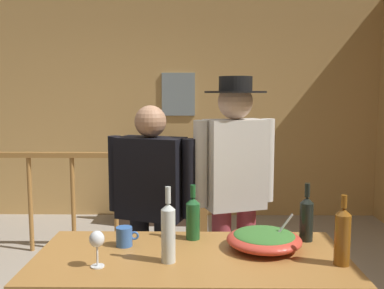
{
  "coord_description": "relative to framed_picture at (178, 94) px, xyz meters",
  "views": [
    {
      "loc": [
        0.22,
        -2.65,
        1.59
      ],
      "look_at": [
        0.19,
        -0.19,
        1.3
      ],
      "focal_mm": 40.52,
      "sensor_mm": 36.0,
      "label": 1
    }
  ],
  "objects": [
    {
      "name": "flat_screen_tv",
      "position": [
        -0.29,
        -0.32,
        -0.88
      ],
      "size": [
        0.67,
        0.12,
        0.46
      ],
      "color": "black",
      "rests_on": "tv_console"
    },
    {
      "name": "wine_bottle_amber",
      "position": [
        0.93,
        -3.53,
        -0.66
      ],
      "size": [
        0.08,
        0.08,
        0.34
      ],
      "color": "brown",
      "rests_on": "serving_table"
    },
    {
      "name": "wine_bottle_dark",
      "position": [
        0.85,
        -3.19,
        -0.67
      ],
      "size": [
        0.07,
        0.07,
        0.32
      ],
      "color": "black",
      "rests_on": "serving_table"
    },
    {
      "name": "framed_picture",
      "position": [
        0.0,
        0.0,
        0.0
      ],
      "size": [
        0.42,
        0.03,
        0.54
      ],
      "primitive_type": "cube",
      "color": "gray"
    },
    {
      "name": "person_standing_right",
      "position": [
        0.49,
        -2.71,
        -0.56
      ],
      "size": [
        0.54,
        0.4,
        1.7
      ],
      "rotation": [
        0.0,
        0.0,
        3.47
      ],
      "color": "#9E3842",
      "rests_on": "ground_plane"
    },
    {
      "name": "serving_table",
      "position": [
        0.21,
        -3.41,
        -0.87
      ],
      "size": [
        1.58,
        0.75,
        0.77
      ],
      "color": "#9E6B33",
      "rests_on": "ground_plane"
    },
    {
      "name": "person_standing_left",
      "position": [
        -0.06,
        -2.71,
        -0.68
      ],
      "size": [
        0.6,
        0.35,
        1.51
      ],
      "rotation": [
        0.0,
        0.0,
        2.81
      ],
      "color": "black",
      "rests_on": "ground_plane"
    },
    {
      "name": "salad_bowl",
      "position": [
        0.6,
        -3.32,
        -0.75
      ],
      "size": [
        0.39,
        0.39,
        0.2
      ],
      "color": "#CC3D2D",
      "rests_on": "serving_table"
    },
    {
      "name": "tv_console",
      "position": [
        -0.29,
        -0.29,
        -1.36
      ],
      "size": [
        0.9,
        0.4,
        0.42
      ],
      "primitive_type": "cube",
      "color": "#38281E",
      "rests_on": "ground_plane"
    },
    {
      "name": "wine_bottle_green",
      "position": [
        0.22,
        -3.17,
        -0.68
      ],
      "size": [
        0.08,
        0.08,
        0.31
      ],
      "color": "#1E5628",
      "rests_on": "serving_table"
    },
    {
      "name": "stair_railing",
      "position": [
        -0.59,
        -1.31,
        -0.94
      ],
      "size": [
        2.68,
        0.1,
        1.06
      ],
      "color": "#9E6B33",
      "rests_on": "ground_plane"
    },
    {
      "name": "back_wall",
      "position": [
        0.02,
        0.06,
        -0.19
      ],
      "size": [
        5.13,
        0.1,
        2.78
      ],
      "primitive_type": "cube",
      "color": "tan",
      "rests_on": "ground_plane"
    },
    {
      "name": "wine_bottle_clear",
      "position": [
        0.1,
        -3.5,
        -0.65
      ],
      "size": [
        0.07,
        0.07,
        0.37
      ],
      "color": "silver",
      "rests_on": "serving_table"
    },
    {
      "name": "mug_blue",
      "position": [
        -0.15,
        -3.28,
        -0.75
      ],
      "size": [
        0.12,
        0.09,
        0.1
      ],
      "color": "#3866B2",
      "rests_on": "serving_table"
    },
    {
      "name": "wine_glass",
      "position": [
        -0.23,
        -3.57,
        -0.67
      ],
      "size": [
        0.07,
        0.07,
        0.18
      ],
      "color": "silver",
      "rests_on": "serving_table"
    }
  ]
}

